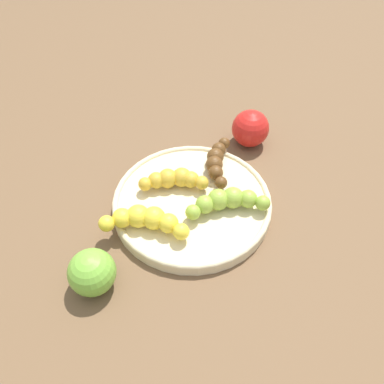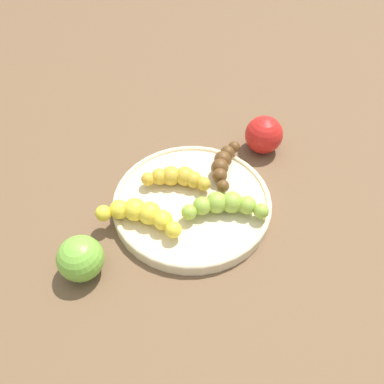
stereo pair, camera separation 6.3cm
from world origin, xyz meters
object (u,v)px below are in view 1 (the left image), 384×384
at_px(banana_yellow, 145,220).
at_px(apple_green, 92,272).
at_px(fruit_bowl, 192,202).
at_px(banana_green, 226,201).
at_px(banana_spotted, 174,180).
at_px(banana_overripe, 217,161).
at_px(apple_red, 250,128).

relative_size(banana_yellow, apple_green, 1.79).
xyz_separation_m(fruit_bowl, banana_green, (0.04, 0.04, 0.02)).
relative_size(banana_spotted, banana_yellow, 0.91).
bearing_deg(fruit_bowl, apple_green, -69.88).
xyz_separation_m(fruit_bowl, apple_green, (0.07, -0.19, 0.02)).
relative_size(banana_overripe, apple_green, 1.51).
xyz_separation_m(banana_spotted, banana_green, (0.08, 0.06, 0.00)).
relative_size(banana_overripe, banana_yellow, 0.84).
distance_m(fruit_bowl, banana_yellow, 0.10).
relative_size(fruit_bowl, apple_green, 3.93).
bearing_deg(banana_overripe, apple_green, 58.14).
xyz_separation_m(banana_overripe, apple_green, (0.12, -0.26, -0.00)).
bearing_deg(banana_green, banana_overripe, -3.09).
bearing_deg(apple_green, fruit_bowl, 110.12).
height_order(fruit_bowl, apple_red, apple_red).
relative_size(banana_overripe, banana_spotted, 0.93).
bearing_deg(banana_spotted, banana_overripe, -59.59).
bearing_deg(apple_red, apple_green, -65.16).
xyz_separation_m(fruit_bowl, apple_red, (-0.10, 0.17, 0.02)).
relative_size(apple_green, apple_red, 0.94).
distance_m(banana_overripe, apple_red, 0.11).
bearing_deg(banana_overripe, banana_spotted, 39.81).
bearing_deg(apple_red, banana_spotted, -72.81).
relative_size(fruit_bowl, banana_overripe, 2.60).
relative_size(fruit_bowl, banana_spotted, 2.42).
xyz_separation_m(fruit_bowl, banana_yellow, (0.02, -0.09, 0.03)).
distance_m(banana_spotted, banana_yellow, 0.10).
height_order(banana_green, apple_green, apple_green).
relative_size(banana_green, apple_red, 1.86).
relative_size(banana_overripe, banana_green, 0.77).
bearing_deg(fruit_bowl, banana_spotted, -159.93).
relative_size(banana_green, apple_green, 1.97).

